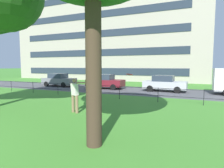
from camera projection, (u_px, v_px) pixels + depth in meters
street_strip at (113, 89)px, 20.03m from camera, size 80.00×6.65×0.01m
park_fence at (86, 89)px, 15.14m from camera, size 28.13×0.04×1.00m
person_thrower at (75, 94)px, 9.99m from camera, size 0.69×0.73×1.81m
frisbee at (129, 74)px, 7.51m from camera, size 0.38×0.38×0.07m
car_grey_far_left at (59, 80)px, 22.92m from camera, size 4.01×1.83×1.54m
car_maroon_center at (105, 81)px, 20.54m from camera, size 4.03×1.86×1.54m
car_silver_right at (164, 83)px, 18.32m from camera, size 4.06×1.93×1.54m
apartment_building_background at (110, 37)px, 36.54m from camera, size 34.86×11.46×15.74m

